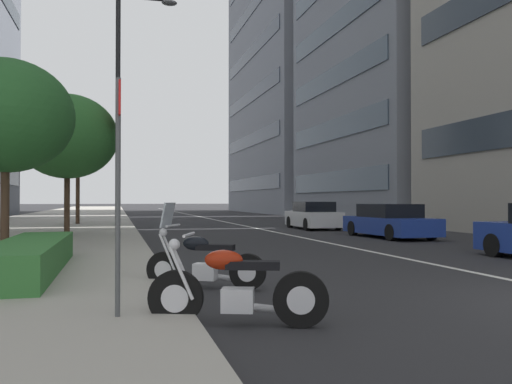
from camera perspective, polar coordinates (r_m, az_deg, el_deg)
name	(u,v)px	position (r m, az deg, el deg)	size (l,w,h in m)	color
sidewalk_right_plaza	(53,223)	(36.12, -20.62, -3.05)	(160.00, 9.48, 0.15)	#A39E93
lane_centre_stripe	(213,219)	(41.55, -4.54, -2.90)	(110.00, 0.16, 0.01)	silver
motorcycle_by_sign_pole	(236,291)	(6.55, -2.13, -10.38)	(0.88, 2.09, 1.11)	black
motorcycle_under_tarp	(203,263)	(9.28, -5.63, -7.49)	(1.08, 1.92, 1.47)	black
car_mid_block_traffic	(390,222)	(22.24, 13.92, -3.07)	(4.74, 2.04, 1.34)	navy
car_lead_in_lane	(313,216)	(28.11, 6.05, -2.56)	(4.31, 1.89, 1.41)	silver
parking_sign_by_curb	(118,174)	(6.52, -14.33, 1.87)	(0.32, 0.06, 2.79)	#47494C
street_lamp_with_banners	(126,94)	(21.51, -13.57, 10.06)	(1.26, 2.32, 9.23)	#232326
clipped_hedge_bed	(30,256)	(11.10, -22.73, -6.28)	(5.82, 1.10, 0.59)	#337033
street_tree_mid_sidewalk	(5,116)	(15.64, -24.93, 7.28)	(3.49, 3.49, 5.04)	#473323
street_tree_by_lamp_post	(67,137)	(22.54, -19.29, 5.55)	(3.90, 3.90, 5.51)	#473323
street_tree_near_plaza_corner	(78,144)	(32.45, -18.28, 4.82)	(3.71, 3.71, 6.12)	#473323
office_tower_near_left	(325,40)	(69.82, 7.29, 15.58)	(26.34, 18.98, 42.44)	slate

